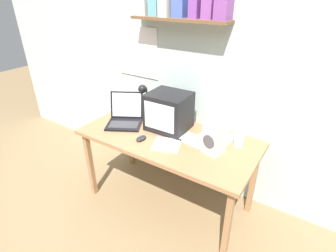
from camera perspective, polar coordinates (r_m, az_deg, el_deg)
name	(u,v)px	position (r m, az deg, el deg)	size (l,w,h in m)	color
ground_plane	(168,201)	(2.72, 0.00, -15.97)	(12.00, 12.00, 0.00)	olive
back_wall	(198,59)	(2.47, 6.44, 14.31)	(5.60, 0.24, 2.60)	#B4C6C2
corner_desk	(168,143)	(2.30, 0.00, -3.63)	(1.54, 0.74, 0.75)	#A17149
crt_monitor	(169,111)	(2.32, 0.17, 3.20)	(0.36, 0.33, 0.33)	black
laptop	(125,116)	(2.51, -9.29, 2.23)	(0.43, 0.44, 0.26)	black
desk_lamp	(144,98)	(2.56, -5.15, 6.07)	(0.14, 0.16, 0.33)	black
juice_glass	(239,139)	(2.18, 15.24, -2.67)	(0.08, 0.08, 0.14)	white
space_heater	(214,137)	(2.02, 10.08, -2.42)	(0.17, 0.17, 0.27)	silver
computer_mouse	(141,138)	(2.22, -5.86, -2.68)	(0.07, 0.11, 0.03)	#232326
loose_paper_near_monitor	(167,145)	(2.14, -0.29, -4.08)	(0.28, 0.27, 0.00)	white
loose_paper_near_laptop	(217,136)	(2.31, 10.67, -2.07)	(0.29, 0.23, 0.00)	silver
printed_handout	(194,140)	(2.22, 5.76, -3.09)	(0.26, 0.20, 0.00)	white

